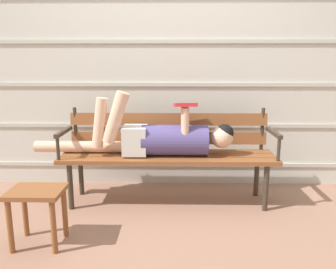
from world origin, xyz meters
The scene contains 5 objects.
ground_plane centered at (0.00, 0.00, 0.00)m, with size 12.00×12.00×0.00m, color #936B56.
house_siding centered at (0.00, 0.62, 1.20)m, with size 4.80×0.08×2.40m.
park_bench centered at (0.00, 0.18, 0.47)m, with size 1.84×0.43×0.81m.
reclining_person centered at (-0.07, 0.11, 0.59)m, with size 1.72×0.26×0.56m.
footstool centered at (-0.86, -0.61, 0.30)m, with size 0.35×0.28×0.39m.
Camera 1 is at (0.05, -2.70, 1.21)m, focal length 36.32 mm.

